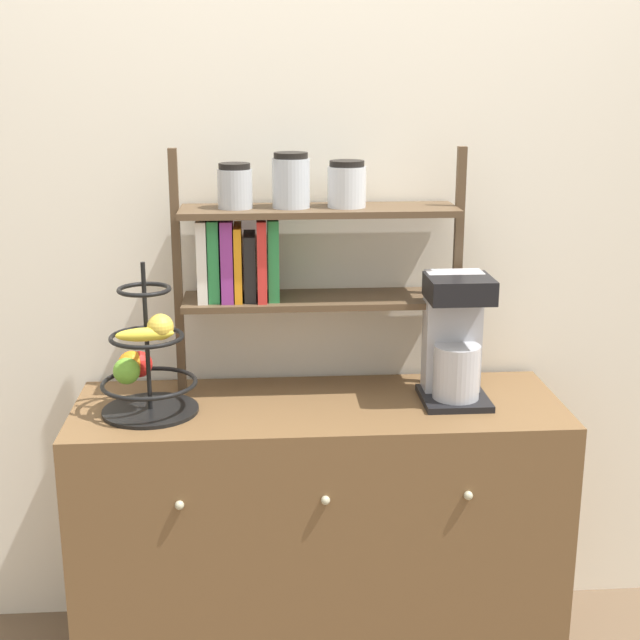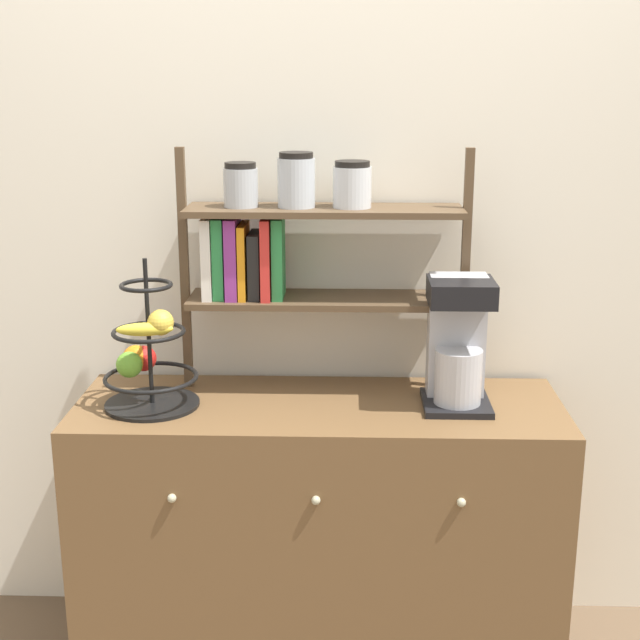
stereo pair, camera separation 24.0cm
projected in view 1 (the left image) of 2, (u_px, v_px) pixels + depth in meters
name	position (u px, v px, depth m)	size (l,w,h in m)	color
wall_back	(312.00, 206.00, 2.60)	(7.00, 0.05, 2.60)	silver
sideboard	(319.00, 531.00, 2.57)	(1.35, 0.48, 0.79)	brown
coffee_maker	(455.00, 339.00, 2.46)	(0.18, 0.20, 0.36)	black
fruit_stand	(144.00, 364.00, 2.38)	(0.26, 0.26, 0.41)	black
shelf_hutch	(283.00, 241.00, 2.48)	(0.82, 0.20, 0.69)	brown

